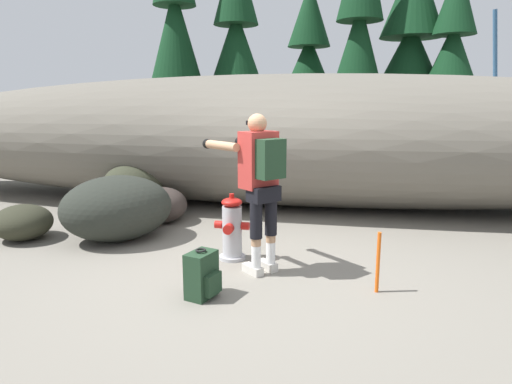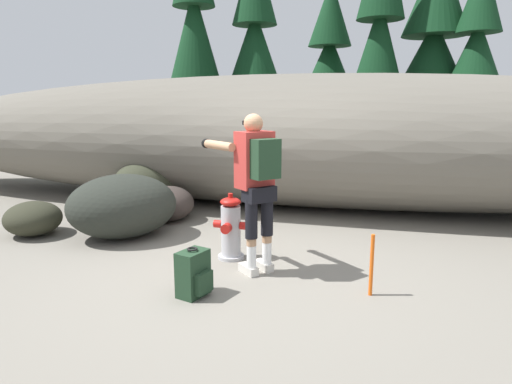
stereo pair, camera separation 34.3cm
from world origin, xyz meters
The scene contains 16 objects.
ground_plane centered at (0.00, 0.00, -0.02)m, with size 56.00×56.00×0.04m, color slate.
dirt_embankment centered at (0.00, 3.35, 1.15)m, with size 17.47×3.20×2.30m, color #666056.
fire_hydrant centered at (-0.23, 0.22, 0.36)m, with size 0.41×0.36×0.78m.
utility_worker centered at (0.15, -0.10, 1.07)m, with size 0.99×0.92×1.69m.
spare_backpack centered at (-0.24, -0.87, 0.22)m, with size 0.34×0.35×0.47m.
boulder_large centered at (-1.92, 0.65, 0.43)m, with size 1.46×1.17×0.86m, color #262923.
boulder_mid centered at (-2.38, 2.05, 0.42)m, with size 1.04×0.95×0.84m, color #313425.
boulder_small centered at (-3.17, 0.41, 0.23)m, with size 0.76×0.81×0.47m, color #2C2D20.
boulder_outlier centered at (-1.71, 1.61, 0.27)m, with size 0.83×0.78×0.54m, color #352C29.
pine_tree_far_left centered at (-3.82, 7.82, 3.97)m, with size 1.85×1.85×7.21m.
pine_tree_left centered at (-2.22, 8.38, 3.57)m, with size 1.97×1.97×6.27m.
pine_tree_center centered at (-0.39, 11.09, 3.27)m, with size 2.20×2.20×5.76m.
pine_tree_right centered at (1.22, 9.24, 3.60)m, with size 2.06×2.06×7.06m.
pine_tree_far_right centered at (2.75, 10.07, 3.29)m, with size 2.88×2.88×6.20m.
pine_tree_ridge_end centered at (3.80, 9.34, 3.32)m, with size 1.85×1.85×5.60m.
survey_stake centered at (1.38, -0.41, 0.30)m, with size 0.04×0.04×0.60m, color #E55914.
Camera 1 is at (1.06, -4.66, 1.80)m, focal length 31.59 mm.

